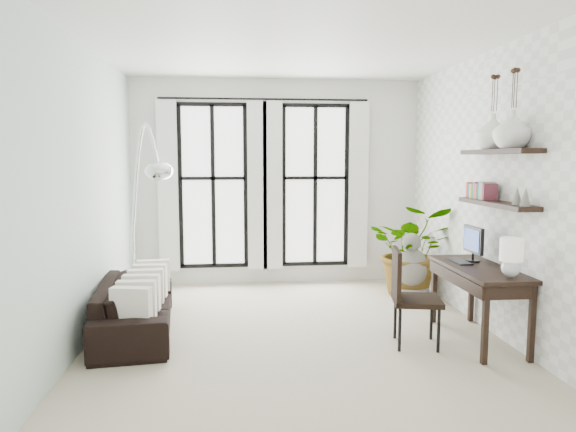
{
  "coord_description": "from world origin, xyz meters",
  "views": [
    {
      "loc": [
        -0.63,
        -5.57,
        1.98
      ],
      "look_at": [
        -0.05,
        0.3,
        1.32
      ],
      "focal_mm": 32.0,
      "sensor_mm": 36.0,
      "label": 1
    }
  ],
  "objects": [
    {
      "name": "floor",
      "position": [
        0.0,
        0.0,
        0.0
      ],
      "size": [
        5.0,
        5.0,
        0.0
      ],
      "primitive_type": "plane",
      "color": "#BFB697",
      "rests_on": "ground"
    },
    {
      "name": "ceiling",
      "position": [
        0.0,
        0.0,
        3.2
      ],
      "size": [
        5.0,
        5.0,
        0.0
      ],
      "primitive_type": "plane",
      "color": "white",
      "rests_on": "wall_back"
    },
    {
      "name": "wall_left",
      "position": [
        -2.25,
        0.0,
        1.6
      ],
      "size": [
        0.0,
        5.0,
        5.0
      ],
      "primitive_type": "plane",
      "rotation": [
        1.57,
        0.0,
        1.57
      ],
      "color": "silver",
      "rests_on": "floor"
    },
    {
      "name": "wall_right",
      "position": [
        2.25,
        0.0,
        1.6
      ],
      "size": [
        0.0,
        5.0,
        5.0
      ],
      "primitive_type": "plane",
      "rotation": [
        1.57,
        0.0,
        -1.57
      ],
      "color": "white",
      "rests_on": "floor"
    },
    {
      "name": "wall_back",
      "position": [
        0.0,
        2.5,
        1.6
      ],
      "size": [
        4.5,
        0.0,
        4.5
      ],
      "primitive_type": "plane",
      "rotation": [
        1.57,
        0.0,
        0.0
      ],
      "color": "white",
      "rests_on": "floor"
    },
    {
      "name": "windows",
      "position": [
        -0.2,
        2.43,
        1.56
      ],
      "size": [
        3.26,
        0.13,
        2.65
      ],
      "color": "white",
      "rests_on": "wall_back"
    },
    {
      "name": "wall_shelves",
      "position": [
        2.11,
        -0.35,
        1.73
      ],
      "size": [
        0.25,
        1.3,
        0.6
      ],
      "color": "black",
      "rests_on": "wall_right"
    },
    {
      "name": "sofa",
      "position": [
        -1.8,
        0.26,
        0.29
      ],
      "size": [
        1.0,
        2.08,
        0.58
      ],
      "primitive_type": "imported",
      "rotation": [
        0.0,
        0.0,
        1.68
      ],
      "color": "black",
      "rests_on": "floor"
    },
    {
      "name": "throw_pillows",
      "position": [
        -1.7,
        0.26,
        0.5
      ],
      "size": [
        0.4,
        1.52,
        0.4
      ],
      "color": "white",
      "rests_on": "sofa"
    },
    {
      "name": "plant",
      "position": [
        1.89,
        1.52,
        0.67
      ],
      "size": [
        1.47,
        1.37,
        1.33
      ],
      "primitive_type": "imported",
      "rotation": [
        0.0,
        0.0,
        -0.33
      ],
      "color": "#2D7228",
      "rests_on": "floor"
    },
    {
      "name": "desk",
      "position": [
        1.94,
        -0.43,
        0.76
      ],
      "size": [
        0.59,
        1.39,
        1.21
      ],
      "color": "black",
      "rests_on": "floor"
    },
    {
      "name": "desk_chair",
      "position": [
        1.15,
        -0.43,
        0.59
      ],
      "size": [
        0.57,
        0.57,
        1.03
      ],
      "rotation": [
        0.0,
        0.0,
        -0.19
      ],
      "color": "black",
      "rests_on": "floor"
    },
    {
      "name": "arc_lamp",
      "position": [
        -1.69,
        0.52,
        1.78
      ],
      "size": [
        0.74,
        0.77,
        2.38
      ],
      "color": "silver",
      "rests_on": "floor"
    },
    {
      "name": "buddha",
      "position": [
        1.8,
        1.34,
        0.39
      ],
      "size": [
        0.52,
        0.52,
        0.94
      ],
      "color": "gray",
      "rests_on": "floor"
    },
    {
      "name": "vase_a",
      "position": [
        2.11,
        -0.64,
        2.27
      ],
      "size": [
        0.37,
        0.37,
        0.38
      ],
      "primitive_type": "imported",
      "color": "white",
      "rests_on": "shelf_upper"
    },
    {
      "name": "vase_b",
      "position": [
        2.11,
        -0.24,
        2.27
      ],
      "size": [
        0.37,
        0.37,
        0.38
      ],
      "primitive_type": "imported",
      "color": "white",
      "rests_on": "shelf_upper"
    }
  ]
}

